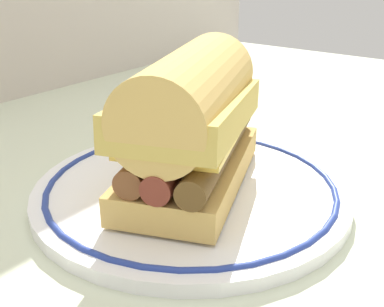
# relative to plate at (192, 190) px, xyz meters

# --- Properties ---
(ground_plane) EXTENTS (1.50, 1.50, 0.00)m
(ground_plane) POSITION_rel_plate_xyz_m (-0.01, 0.00, -0.01)
(ground_plane) COLOR beige
(plate) EXTENTS (0.29, 0.29, 0.01)m
(plate) POSITION_rel_plate_xyz_m (0.00, 0.00, 0.00)
(plate) COLOR white
(plate) RESTS_ON ground_plane
(sausage_sandwich) EXTENTS (0.21, 0.16, 0.12)m
(sausage_sandwich) POSITION_rel_plate_xyz_m (0.00, -0.00, 0.07)
(sausage_sandwich) COLOR tan
(sausage_sandwich) RESTS_ON plate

